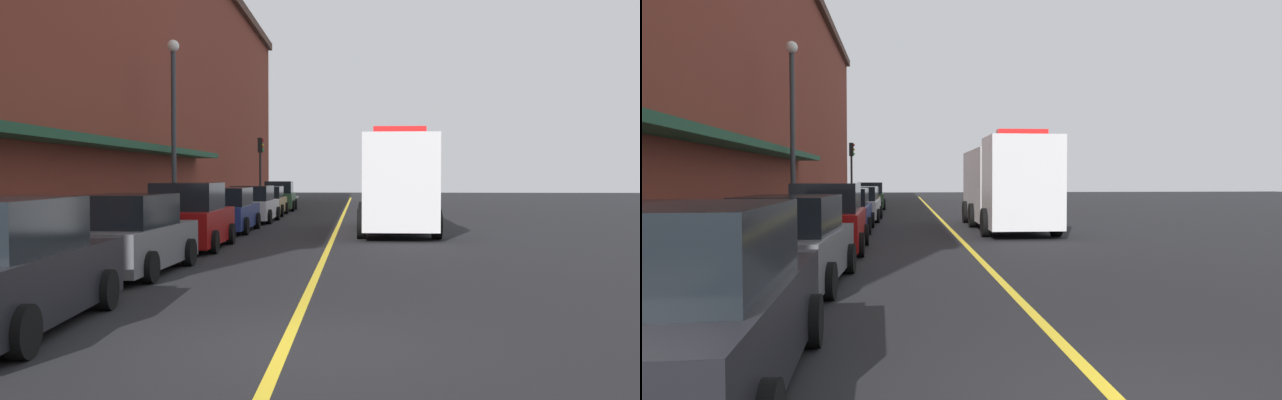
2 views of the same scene
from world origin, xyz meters
TOP-DOWN VIEW (x-y plane):
  - ground_plane at (0.00, 25.00)m, footprint 112.00×112.00m
  - sidewalk_left at (-6.20, 25.00)m, footprint 2.40×70.00m
  - lane_center_stripe at (0.00, 25.00)m, footprint 0.16×70.00m
  - brick_building_left at (-13.34, 24.00)m, footprint 13.06×64.00m
  - parked_car_1 at (-4.01, 6.36)m, footprint 2.12×4.51m
  - parked_car_2 at (-3.97, 11.64)m, footprint 2.14×4.40m
  - parked_car_3 at (-4.05, 17.89)m, footprint 2.02×4.87m
  - parked_car_4 at (-3.93, 23.53)m, footprint 2.08×4.54m
  - parked_car_5 at (-4.05, 28.99)m, footprint 2.14×4.79m
  - parked_car_6 at (-3.98, 34.49)m, footprint 2.08×4.20m
  - box_truck at (2.23, 18.47)m, footprint 2.84×9.38m
  - parking_meter_0 at (-5.35, 31.78)m, footprint 0.14×0.18m
  - parking_meter_2 at (-5.35, 24.16)m, footprint 0.14×0.18m
  - parking_meter_3 at (-5.35, 32.35)m, footprint 0.14×0.18m
  - street_lamp_left at (-5.95, 17.42)m, footprint 0.44×0.44m
  - traffic_light_near at (-5.29, 35.63)m, footprint 0.38×0.36m

SIDE VIEW (x-z plane):
  - ground_plane at x=0.00m, z-range 0.00..0.00m
  - lane_center_stripe at x=0.00m, z-range 0.00..0.01m
  - sidewalk_left at x=-6.20m, z-range 0.00..0.15m
  - parked_car_5 at x=-4.05m, z-range -0.04..1.50m
  - parked_car_4 at x=-3.93m, z-range -0.05..1.60m
  - parked_car_3 at x=-4.05m, z-range -0.05..1.61m
  - parked_car_1 at x=-4.01m, z-range -0.05..1.66m
  - parked_car_6 at x=-3.98m, z-range -0.06..1.71m
  - parked_car_2 at x=-3.97m, z-range -0.07..1.83m
  - parking_meter_0 at x=-5.35m, z-range 0.39..1.72m
  - parking_meter_2 at x=-5.35m, z-range 0.39..1.72m
  - parking_meter_3 at x=-5.35m, z-range 0.39..1.72m
  - box_truck at x=2.23m, z-range -0.09..3.64m
  - traffic_light_near at x=-5.29m, z-range 1.01..5.31m
  - street_lamp_left at x=-5.95m, z-range 0.93..7.87m
  - brick_building_left at x=-13.34m, z-range 0.01..13.99m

